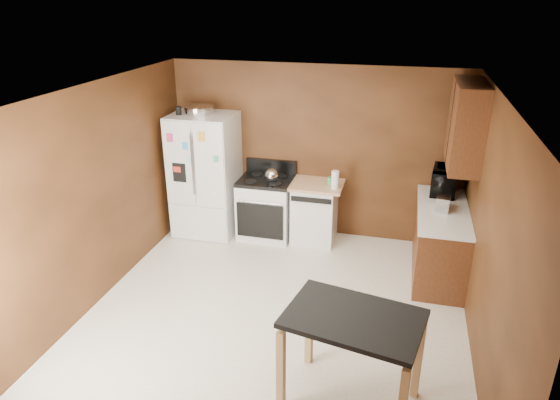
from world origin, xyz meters
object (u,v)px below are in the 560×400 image
at_px(green_canister, 330,181).
at_px(paper_towel, 335,180).
at_px(toaster, 443,203).
at_px(island, 353,331).
at_px(roasting_pan, 199,110).
at_px(kettle, 272,175).
at_px(microwave, 445,181).
at_px(dishwasher, 315,212).
at_px(refrigerator, 205,175).
at_px(gas_range, 266,207).
at_px(pen_cup, 178,111).

bearing_deg(green_canister, paper_towel, -59.54).
relative_size(toaster, island, 0.21).
relative_size(roasting_pan, paper_towel, 1.65).
relative_size(kettle, microwave, 0.33).
bearing_deg(island, paper_towel, 101.64).
distance_m(paper_towel, dishwasher, 0.64).
distance_m(paper_towel, island, 2.97).
bearing_deg(microwave, dishwasher, 99.00).
xyz_separation_m(roasting_pan, toaster, (3.38, -0.52, -0.86)).
distance_m(refrigerator, gas_range, 1.01).
xyz_separation_m(microwave, island, (-0.84, -3.10, -0.30)).
relative_size(roasting_pan, dishwasher, 0.46).
bearing_deg(pen_cup, refrigerator, 17.08).
height_order(paper_towel, green_canister, paper_towel).
bearing_deg(green_canister, pen_cup, -174.45).
height_order(kettle, gas_range, gas_range).
relative_size(microwave, refrigerator, 0.33).
distance_m(toaster, gas_range, 2.53).
bearing_deg(refrigerator, green_canister, 3.56).
relative_size(pen_cup, toaster, 0.47).
xyz_separation_m(kettle, paper_towel, (0.90, -0.00, 0.02)).
bearing_deg(gas_range, toaster, -12.08).
height_order(kettle, dishwasher, kettle).
xyz_separation_m(pen_cup, paper_towel, (2.23, 0.06, -0.85)).
bearing_deg(pen_cup, paper_towel, 1.57).
bearing_deg(microwave, pen_cup, 100.30).
bearing_deg(toaster, green_canister, 166.98).
height_order(gas_range, dishwasher, gas_range).
bearing_deg(island, gas_range, 118.31).
relative_size(kettle, island, 0.16).
distance_m(microwave, dishwasher, 1.84).
relative_size(roasting_pan, toaster, 1.61).
height_order(kettle, island, kettle).
bearing_deg(roasting_pan, microwave, 1.81).
bearing_deg(dishwasher, kettle, -169.15).
xyz_separation_m(kettle, island, (1.50, -2.90, -0.24)).
bearing_deg(paper_towel, gas_range, 174.75).
height_order(toaster, dishwasher, toaster).
relative_size(green_canister, dishwasher, 0.11).
relative_size(microwave, island, 0.47).
height_order(pen_cup, kettle, pen_cup).
xyz_separation_m(refrigerator, gas_range, (0.91, 0.06, -0.44)).
height_order(pen_cup, microwave, pen_cup).
bearing_deg(green_canister, island, -77.35).
bearing_deg(island, kettle, 117.38).
bearing_deg(paper_towel, toaster, -16.82).
relative_size(gas_range, island, 0.88).
height_order(kettle, paper_towel, paper_towel).
distance_m(roasting_pan, dishwasher, 2.19).
height_order(gas_range, island, gas_range).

